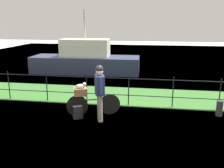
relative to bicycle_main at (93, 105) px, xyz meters
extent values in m
plane|color=beige|center=(1.02, -0.99, -0.35)|extent=(60.00, 60.00, 0.00)
cube|color=#38702D|center=(1.02, 2.15, -0.34)|extent=(27.00, 2.40, 0.03)
plane|color=slate|center=(1.02, 8.55, -0.35)|extent=(30.00, 30.00, 0.00)
cylinder|color=black|center=(-3.48, 1.07, 0.19)|extent=(0.04, 0.04, 1.09)
cylinder|color=black|center=(-1.98, 1.07, 0.19)|extent=(0.04, 0.04, 1.09)
cylinder|color=black|center=(-0.48, 1.07, 0.19)|extent=(0.04, 0.04, 1.09)
cylinder|color=black|center=(1.02, 1.07, 0.19)|extent=(0.04, 0.04, 1.09)
cylinder|color=black|center=(2.52, 1.07, 0.19)|extent=(0.04, 0.04, 1.09)
cylinder|color=black|center=(4.02, 1.07, 0.19)|extent=(0.04, 0.04, 1.09)
cylinder|color=black|center=(1.02, 1.07, 0.03)|extent=(18.00, 0.03, 0.03)
cylinder|color=black|center=(1.02, 1.07, 0.63)|extent=(18.00, 0.03, 0.03)
cylinder|color=black|center=(0.50, 0.16, -0.02)|extent=(0.65, 0.25, 0.66)
cylinder|color=black|center=(-0.47, -0.15, -0.02)|extent=(0.65, 0.25, 0.66)
cylinder|color=#2D2D33|center=(0.02, 0.01, 0.16)|extent=(0.77, 0.29, 0.04)
cube|color=black|center=(-0.35, -0.11, 0.21)|extent=(0.22, 0.15, 0.06)
cube|color=slate|center=(-0.35, -0.11, 0.30)|extent=(0.39, 0.26, 0.02)
cube|color=olive|center=(-0.35, -0.11, 0.43)|extent=(0.47, 0.39, 0.23)
ellipsoid|color=silver|center=(-0.35, -0.11, 0.61)|extent=(0.31, 0.22, 0.13)
sphere|color=silver|center=(-0.24, -0.08, 0.67)|extent=(0.11, 0.11, 0.11)
cylinder|color=gray|center=(0.27, -0.28, 0.06)|extent=(0.14, 0.14, 0.82)
cylinder|color=gray|center=(0.33, -0.47, 0.06)|extent=(0.14, 0.14, 0.82)
cube|color=navy|center=(0.30, -0.38, 0.75)|extent=(0.37, 0.46, 0.56)
cylinder|color=navy|center=(0.23, -0.17, 0.78)|extent=(0.10, 0.10, 0.50)
cylinder|color=navy|center=(0.37, -0.59, 0.78)|extent=(0.10, 0.10, 0.50)
sphere|color=tan|center=(0.30, -0.38, 1.14)|extent=(0.22, 0.22, 0.22)
sphere|color=black|center=(0.30, -0.38, 1.22)|extent=(0.23, 0.23, 0.23)
cube|color=black|center=(-0.40, -0.34, -0.15)|extent=(0.33, 0.30, 0.40)
cylinder|color=#38383D|center=(3.91, 0.57, -0.10)|extent=(0.20, 0.20, 0.49)
cube|color=#2D3856|center=(-1.95, 6.39, 0.11)|extent=(6.12, 1.97, 0.93)
cube|color=silver|center=(-1.95, 6.39, 1.06)|extent=(2.70, 1.33, 0.97)
cylinder|color=#B2B2B2|center=(-1.95, 6.39, 2.35)|extent=(0.10, 0.10, 1.60)
camera|label=1|loc=(1.76, -7.16, 2.56)|focal=39.71mm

